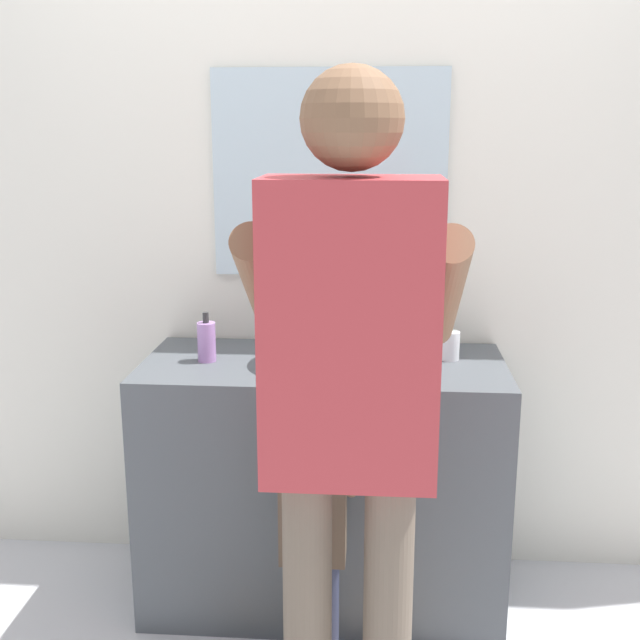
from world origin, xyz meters
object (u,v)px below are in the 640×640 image
at_px(toothbrush_cup, 449,343).
at_px(soap_bottle, 207,341).
at_px(child_toddler, 313,522).
at_px(adult_parent, 350,375).

relative_size(toothbrush_cup, soap_bottle, 1.25).
distance_m(soap_bottle, child_toddler, 0.69).
relative_size(toothbrush_cup, adult_parent, 0.12).
xyz_separation_m(soap_bottle, child_toddler, (0.38, -0.39, -0.43)).
relative_size(soap_bottle, adult_parent, 0.10).
bearing_deg(child_toddler, soap_bottle, 134.82).
distance_m(toothbrush_cup, adult_parent, 0.85).
xyz_separation_m(toothbrush_cup, child_toddler, (-0.41, -0.47, -0.42)).
xyz_separation_m(child_toddler, adult_parent, (0.11, -0.31, 0.55)).
distance_m(toothbrush_cup, soap_bottle, 0.80).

